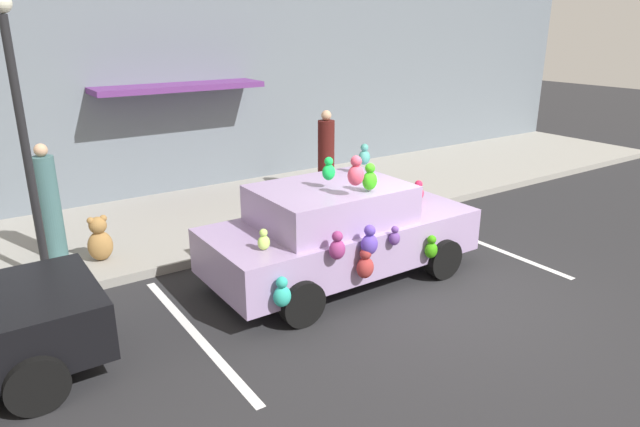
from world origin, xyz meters
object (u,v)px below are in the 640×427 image
plush_covered_car (339,231)px  street_lamp_post (20,116)px  teddy_bear_on_sidewalk (100,240)px  pedestrian_near_shopfront (326,154)px  pedestrian_walking_past (50,205)px

plush_covered_car → street_lamp_post: (-3.87, 2.18, 1.84)m
teddy_bear_on_sidewalk → pedestrian_near_shopfront: size_ratio=0.41×
street_lamp_post → pedestrian_near_shopfront: street_lamp_post is taller
plush_covered_car → teddy_bear_on_sidewalk: plush_covered_car is taller
street_lamp_post → pedestrian_near_shopfront: (6.21, 1.55, -1.63)m
plush_covered_car → pedestrian_walking_past: 4.73m
street_lamp_post → pedestrian_walking_past: bearing=71.7°
plush_covered_car → pedestrian_walking_past: size_ratio=2.24×
teddy_bear_on_sidewalk → pedestrian_near_shopfront: pedestrian_near_shopfront is taller
teddy_bear_on_sidewalk → street_lamp_post: 2.33m
pedestrian_near_shopfront → pedestrian_walking_past: (-5.91, -0.63, 0.03)m
plush_covered_car → teddy_bear_on_sidewalk: bearing=140.2°
plush_covered_car → teddy_bear_on_sidewalk: (-3.00, 2.50, -0.30)m
teddy_bear_on_sidewalk → street_lamp_post: size_ratio=0.19×
pedestrian_near_shopfront → pedestrian_walking_past: pedestrian_walking_past is taller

